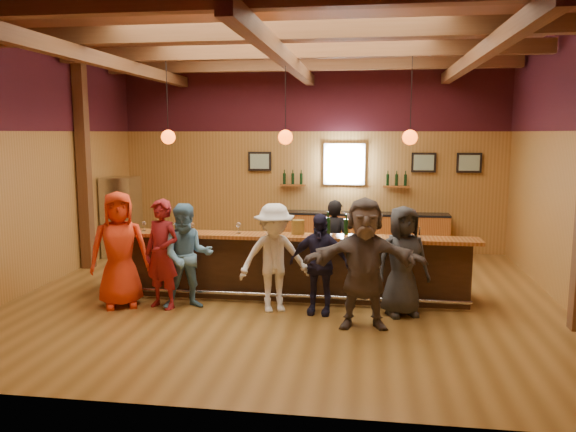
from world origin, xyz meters
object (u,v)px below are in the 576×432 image
at_px(customer_navy, 319,264).
at_px(customer_orange, 119,249).
at_px(bar_counter, 288,265).
at_px(ice_bucket, 298,227).
at_px(customer_denim, 187,256).
at_px(bartender, 334,242).
at_px(customer_redvest, 162,254).
at_px(stainless_fridge, 122,217).
at_px(bottle_a, 328,226).
at_px(back_bar_cabinet, 360,233).
at_px(customer_dark, 403,261).
at_px(customer_white, 274,258).
at_px(customer_brown, 364,263).

bearing_deg(customer_navy, customer_orange, -171.84).
xyz_separation_m(bar_counter, ice_bucket, (0.20, -0.23, 0.71)).
xyz_separation_m(bar_counter, customer_denim, (-1.46, -0.97, 0.32)).
relative_size(bartender, ice_bucket, 6.70).
bearing_deg(ice_bucket, customer_orange, -163.85).
bearing_deg(bar_counter, bartender, 45.97).
bearing_deg(customer_redvest, ice_bucket, 40.72).
bearing_deg(ice_bucket, stainless_fridge, 148.16).
distance_m(customer_orange, bottle_a, 3.38).
bearing_deg(bottle_a, customer_redvest, -162.45).
height_order(customer_navy, bartender, bartender).
relative_size(back_bar_cabinet, customer_denim, 2.38).
distance_m(ice_bucket, bottle_a, 0.50).
bearing_deg(ice_bucket, customer_redvest, -159.51).
distance_m(customer_redvest, customer_dark, 3.76).
relative_size(customer_white, customer_brown, 0.91).
bearing_deg(bartender, customer_denim, 56.63).
bearing_deg(ice_bucket, customer_denim, -156.10).
relative_size(customer_denim, ice_bucket, 7.16).
xyz_separation_m(bartender, ice_bucket, (-0.55, -1.01, 0.44)).
distance_m(bar_counter, bottle_a, 1.03).
relative_size(back_bar_cabinet, ice_bucket, 17.04).
relative_size(customer_orange, bottle_a, 4.95).
bearing_deg(customer_white, bottle_a, 22.42).
bearing_deg(stainless_fridge, customer_orange, -65.97).
distance_m(bartender, bottle_a, 1.08).
bearing_deg(stainless_fridge, customer_denim, -52.18).
xyz_separation_m(bar_counter, bartender, (0.75, 0.78, 0.26)).
bearing_deg(customer_brown, bartender, 99.19).
bearing_deg(bottle_a, ice_bucket, -175.71).
bearing_deg(customer_white, bartender, 43.07).
distance_m(customer_denim, customer_brown, 2.82).
height_order(customer_denim, customer_white, customer_white).
relative_size(bar_counter, bottle_a, 16.75).
relative_size(customer_orange, customer_navy, 1.19).
bearing_deg(customer_orange, bar_counter, -4.24).
distance_m(customer_orange, customer_navy, 3.19).
distance_m(customer_dark, bartender, 1.98).
xyz_separation_m(customer_redvest, customer_denim, (0.40, 0.04, -0.03)).
xyz_separation_m(customer_brown, ice_bucket, (-1.10, 1.23, 0.29)).
height_order(customer_redvest, bottle_a, customer_redvest).
bearing_deg(bar_counter, bottle_a, -15.66).
bearing_deg(bartender, customer_brown, 122.27).
bearing_deg(customer_dark, stainless_fridge, 131.75).
bearing_deg(ice_bucket, bartender, 61.57).
distance_m(customer_white, bottle_a, 1.14).
relative_size(customer_redvest, ice_bucket, 7.44).
relative_size(customer_dark, bartender, 1.07).
distance_m(customer_dark, bottle_a, 1.41).
height_order(bar_counter, customer_dark, customer_dark).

